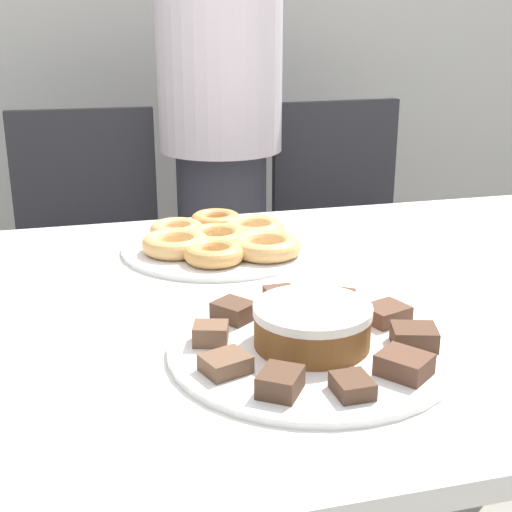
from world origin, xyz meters
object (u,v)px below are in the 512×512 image
at_px(office_chair_left, 92,289).
at_px(frosted_cake, 312,325).
at_px(person_standing, 221,128).
at_px(plate_cake, 312,348).
at_px(office_chair_right, 351,265).
at_px(plate_donuts, 217,247).

distance_m(office_chair_left, frosted_cake, 1.15).
relative_size(person_standing, office_chair_left, 1.79).
bearing_deg(plate_cake, office_chair_right, 65.01).
bearing_deg(office_chair_right, office_chair_left, 177.62).
bearing_deg(frosted_cake, office_chair_left, 103.65).
bearing_deg(office_chair_left, person_standing, 11.18).
height_order(office_chair_left, plate_donuts, office_chair_left).
bearing_deg(person_standing, office_chair_right, -8.50).
bearing_deg(office_chair_right, person_standing, 169.12).
height_order(office_chair_left, plate_cake, office_chair_left).
xyz_separation_m(office_chair_left, frosted_cake, (0.26, -1.07, 0.33)).
relative_size(office_chair_left, frosted_cake, 5.80).
relative_size(person_standing, frosted_cake, 10.35).
relative_size(person_standing, office_chair_right, 1.79).
xyz_separation_m(office_chair_right, frosted_cake, (-0.50, -1.07, 0.33)).
distance_m(plate_cake, plate_donuts, 0.45).
bearing_deg(plate_donuts, office_chair_right, 49.48).
relative_size(plate_cake, frosted_cake, 2.45).
bearing_deg(plate_cake, office_chair_left, 103.65).
bearing_deg(office_chair_left, frosted_cake, -73.68).
bearing_deg(frosted_cake, plate_cake, 0.00).
bearing_deg(frosted_cake, person_standing, 83.95).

